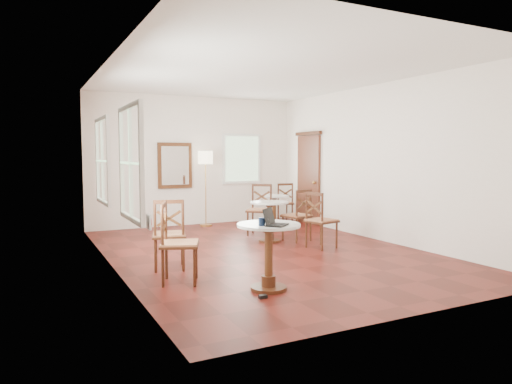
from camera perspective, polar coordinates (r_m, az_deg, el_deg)
ground at (r=8.00m, az=0.97°, el=-7.31°), size 7.00×7.00×0.00m
room_shell at (r=8.04m, az=-0.30°, el=6.30°), size 5.02×7.02×3.01m
cafe_table_near at (r=5.70m, az=1.56°, el=-7.01°), size 0.77×0.77×0.82m
cafe_table_mid at (r=8.81m, az=1.66°, el=-3.08°), size 0.72×0.72×0.77m
cafe_table_back at (r=10.53m, az=2.23°, el=-1.94°), size 0.69×0.69×0.73m
chair_near_a at (r=6.83m, az=-10.61°, el=-5.12°), size 0.58×0.58×1.02m
chair_near_b at (r=6.09m, az=-9.60°, el=-6.20°), size 0.63×0.63×1.04m
chair_mid_a at (r=8.92m, az=5.14°, el=-2.86°), size 0.55×0.55×0.99m
chair_mid_b at (r=8.29m, az=7.92°, el=-3.45°), size 0.55×0.55×1.00m
chair_back_a at (r=11.37m, az=3.33°, el=-1.31°), size 0.51×0.51×0.96m
chair_back_b at (r=9.60m, az=0.47°, el=-2.17°), size 0.68×0.68×1.04m
floor_lamp at (r=10.76m, az=-6.22°, el=3.61°), size 0.34×0.34×1.73m
laptop at (r=5.51m, az=2.18°, el=-3.60°), size 0.37×0.36×0.20m
mouse at (r=5.86m, az=0.84°, el=-3.41°), size 0.11×0.08×0.04m
navy_mug at (r=5.49m, az=0.75°, el=-3.64°), size 0.12×0.08×0.10m
water_glass at (r=5.47m, az=1.41°, el=-3.68°), size 0.06×0.06×0.09m
power_adapter at (r=5.49m, az=0.85°, el=-12.70°), size 0.10×0.06×0.04m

